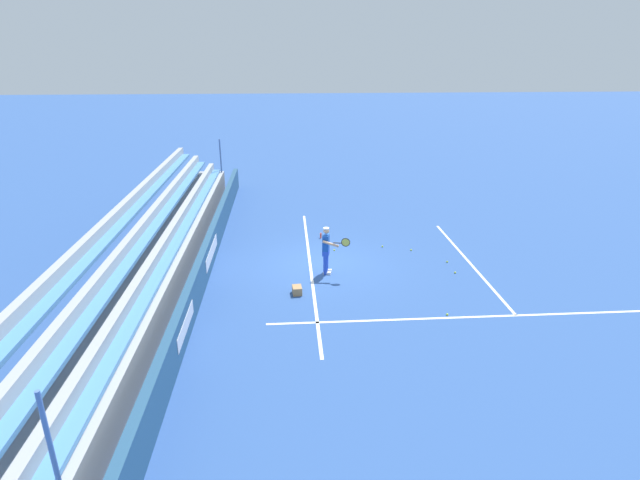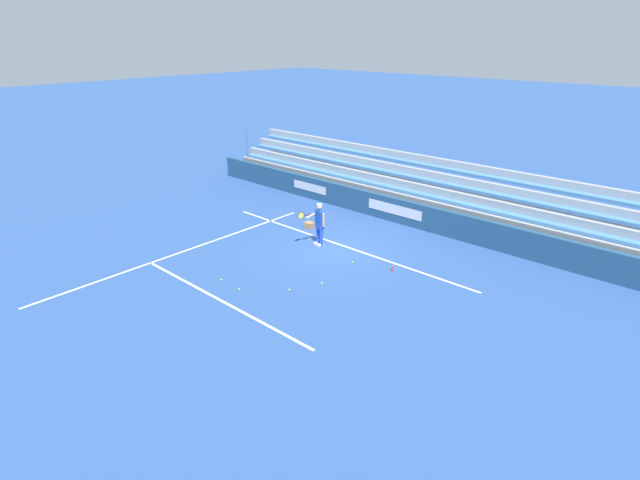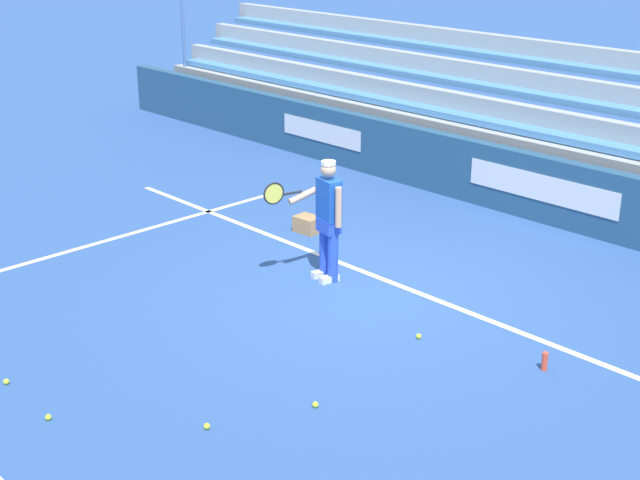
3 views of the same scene
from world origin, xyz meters
TOP-DOWN VIEW (x-y plane):
  - ground_plane at (0.00, 0.00)m, footprint 160.00×160.00m
  - court_baseline_white at (0.00, -0.50)m, footprint 12.00×0.10m
  - back_wall_sponsor_board at (0.01, -4.21)m, footprint 23.41×0.25m
  - bleacher_stand at (0.00, -6.04)m, footprint 22.24×2.40m
  - tennis_player at (0.65, 0.05)m, footprint 0.73×0.96m
  - ball_box_cardboard at (2.21, -1.05)m, footprint 0.42×0.33m
  - tennis_ball_stray_back at (-1.24, 3.59)m, footprint 0.07×0.07m
  - tennis_ball_midcourt at (0.03, 4.66)m, footprint 0.07×0.07m
  - tennis_ball_far_left at (-1.70, 2.52)m, footprint 0.07×0.07m
  - tennis_ball_toward_net at (1.01, 4.64)m, footprint 0.07×0.07m
  - tennis_ball_on_baseline at (-1.44, 0.53)m, footprint 0.07×0.07m
  - water_bottle at (-2.93, 0.10)m, footprint 0.07×0.07m

SIDE VIEW (x-z plane):
  - ground_plane at x=0.00m, z-range 0.00..0.00m
  - court_baseline_white at x=0.00m, z-range 0.00..0.01m
  - tennis_ball_stray_back at x=-1.24m, z-range 0.00..0.07m
  - tennis_ball_midcourt at x=0.03m, z-range 0.00..0.07m
  - tennis_ball_far_left at x=-1.70m, z-range 0.00..0.07m
  - tennis_ball_toward_net at x=1.01m, z-range 0.00..0.07m
  - tennis_ball_on_baseline at x=-1.44m, z-range 0.00..0.07m
  - water_bottle at x=-2.93m, z-range 0.00..0.22m
  - ball_box_cardboard at x=2.21m, z-range 0.00..0.26m
  - back_wall_sponsor_board at x=0.01m, z-range 0.00..1.10m
  - bleacher_stand at x=0.00m, z-range -0.75..2.20m
  - tennis_player at x=0.65m, z-range 0.04..1.75m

